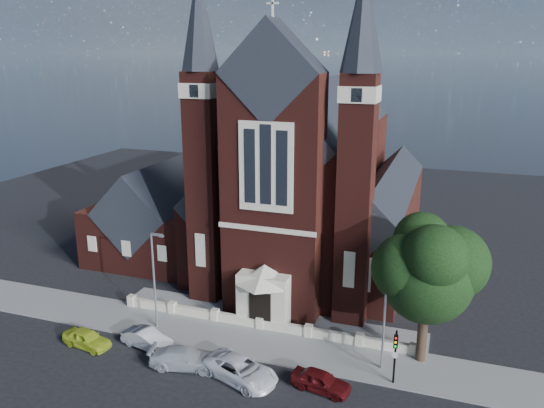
{
  "coord_description": "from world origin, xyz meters",
  "views": [
    {
      "loc": [
        13.47,
        -29.35,
        21.38
      ],
      "look_at": [
        -0.92,
        12.0,
        8.91
      ],
      "focal_mm": 35.0,
      "sensor_mm": 36.0,
      "label": 1
    }
  ],
  "objects": [
    {
      "name": "car_silver_a",
      "position": [
        -7.08,
        1.11,
        0.69
      ],
      "size": [
        4.41,
        2.25,
        1.39
      ],
      "primitive_type": "imported",
      "rotation": [
        0.0,
        0.0,
        1.38
      ],
      "color": "#B1B3B9",
      "rests_on": "ground"
    },
    {
      "name": "pavement_strip",
      "position": [
        0.0,
        4.5,
        0.0
      ],
      "size": [
        60.0,
        5.0,
        0.12
      ],
      "primitive_type": "cube",
      "color": "gray",
      "rests_on": "ground"
    },
    {
      "name": "forecourt_wall",
      "position": [
        0.0,
        6.5,
        0.0
      ],
      "size": [
        24.0,
        0.4,
        0.9
      ],
      "primitive_type": "cube",
      "color": "beige",
      "rests_on": "ground"
    },
    {
      "name": "ground",
      "position": [
        0.0,
        15.0,
        0.0
      ],
      "size": [
        120.0,
        120.0,
        0.0
      ],
      "primitive_type": "plane",
      "color": "black",
      "rests_on": "ground"
    },
    {
      "name": "car_dark_red",
      "position": [
        6.57,
        0.27,
        0.68
      ],
      "size": [
        4.21,
        2.25,
        1.36
      ],
      "primitive_type": "imported",
      "rotation": [
        0.0,
        0.0,
        1.4
      ],
      "color": "#530E10",
      "rests_on": "ground"
    },
    {
      "name": "street_tree",
      "position": [
        12.6,
        5.71,
        6.96
      ],
      "size": [
        6.4,
        6.6,
        10.7
      ],
      "color": "black",
      "rests_on": "ground"
    },
    {
      "name": "church",
      "position": [
        -0.0,
        22.94,
        8.19
      ],
      "size": [
        20.01,
        34.9,
        29.2
      ],
      "color": "#431711",
      "rests_on": "ground"
    },
    {
      "name": "street_lamp_right",
      "position": [
        10.09,
        4.0,
        4.6
      ],
      "size": [
        1.16,
        0.22,
        8.09
      ],
      "color": "gray",
      "rests_on": "ground"
    },
    {
      "name": "forecourt_paving",
      "position": [
        0.0,
        8.5,
        0.0
      ],
      "size": [
        26.0,
        3.0,
        0.14
      ],
      "primitive_type": "cube",
      "color": "gray",
      "rests_on": "ground"
    },
    {
      "name": "traffic_signal",
      "position": [
        11.0,
        2.43,
        2.58
      ],
      "size": [
        0.28,
        0.42,
        4.0
      ],
      "color": "black",
      "rests_on": "ground"
    },
    {
      "name": "car_white_suv",
      "position": [
        1.12,
        -0.4,
        0.77
      ],
      "size": [
        6.06,
        4.27,
        1.53
      ],
      "primitive_type": "imported",
      "rotation": [
        0.0,
        0.0,
        1.22
      ],
      "color": "white",
      "rests_on": "ground"
    },
    {
      "name": "parish_hall",
      "position": [
        -16.0,
        18.0,
        4.01
      ],
      "size": [
        12.0,
        12.2,
        10.24
      ],
      "color": "#431711",
      "rests_on": "ground"
    },
    {
      "name": "street_lamp_left",
      "position": [
        -7.91,
        4.0,
        4.6
      ],
      "size": [
        1.16,
        0.22,
        8.09
      ],
      "color": "gray",
      "rests_on": "ground"
    },
    {
      "name": "car_silver_b",
      "position": [
        -3.17,
        -0.32,
        0.72
      ],
      "size": [
        5.24,
        2.94,
        1.43
      ],
      "primitive_type": "imported",
      "rotation": [
        0.0,
        0.0,
        1.77
      ],
      "color": "#B7BBBF",
      "rests_on": "ground"
    },
    {
      "name": "car_lime_van",
      "position": [
        -11.45,
        -0.3,
        0.68
      ],
      "size": [
        4.17,
        2.15,
        1.36
      ],
      "primitive_type": "imported",
      "rotation": [
        0.0,
        0.0,
        1.43
      ],
      "color": "#BFD32A",
      "rests_on": "ground"
    }
  ]
}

